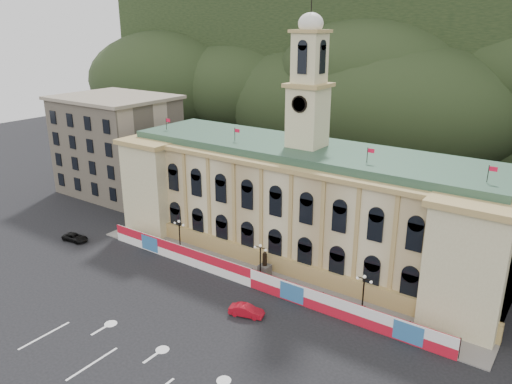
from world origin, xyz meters
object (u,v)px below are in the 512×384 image
Objects in this scene: statue at (265,269)px; red_sedan at (246,311)px; lamp_center at (260,259)px; black_suv at (75,237)px.

statue reaches higher than red_sedan.
lamp_center reaches higher than black_suv.
lamp_center is 1.22× the size of red_sedan.
statue is 0.88× the size of red_sedan.
red_sedan is (3.34, -8.57, -0.53)m from statue.
black_suv is at bearing -166.65° from statue.
lamp_center is (0.00, -1.00, 1.89)m from statue.
red_sedan is at bearing -66.19° from lamp_center.
lamp_center is 1.18× the size of black_suv.
statue is at bearing 4.58° from red_sedan.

